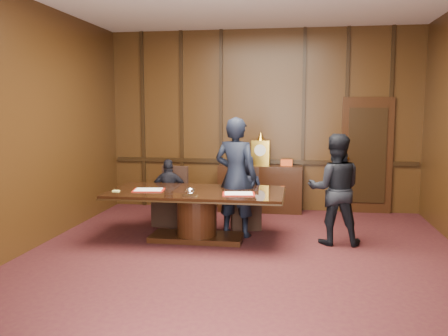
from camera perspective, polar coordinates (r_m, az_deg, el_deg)
name	(u,v)px	position (r m, az deg, el deg)	size (l,w,h in m)	color
room	(246,130)	(5.96, 2.72, 4.62)	(7.00, 7.04, 3.50)	black
sideboard	(260,186)	(9.20, 4.38, -2.23)	(1.60, 0.45, 1.54)	black
conference_table	(197,207)	(7.18, -3.30, -4.70)	(2.62, 1.32, 0.76)	black
folder_left	(149,190)	(7.23, -9.05, -2.62)	(0.50, 0.39, 0.02)	#9A170E
folder_right	(239,194)	(6.82, 1.77, -3.12)	(0.50, 0.39, 0.02)	#9A170E
inkstand	(190,192)	(6.69, -4.13, -2.94)	(0.20, 0.14, 0.12)	white
notepad	(116,191)	(7.25, -12.86, -2.70)	(0.10, 0.07, 0.01)	#FFFE7C
chair_left	(171,208)	(8.21, -6.41, -4.77)	(0.56, 0.56, 0.99)	black
chair_right	(246,210)	(7.97, 2.60, -5.10)	(0.57, 0.57, 0.99)	black
signatory_left	(169,193)	(8.09, -6.61, -2.96)	(0.67, 0.28, 1.14)	black
signatory_right	(245,192)	(7.83, 2.60, -2.89)	(0.60, 0.39, 1.24)	black
witness_left	(236,177)	(7.35, 1.44, -1.10)	(0.68, 0.44, 1.86)	black
witness_right	(335,189)	(7.12, 13.18, -2.51)	(0.79, 0.62, 1.63)	black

